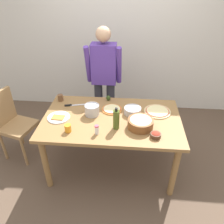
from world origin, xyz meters
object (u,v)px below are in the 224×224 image
Objects in this scene: dining_table at (112,124)px; mixing_bowl_steel at (133,111)px; chair_wooden_left at (12,121)px; pizza_cooked_on_tray at (112,109)px; person_cook at (104,77)px; plate_with_slice at (59,117)px; steel_pot at (92,110)px; pizza_raw_on_board at (157,111)px; popcorn_bowl at (141,123)px; avocado at (108,98)px; cup_small_brown at (60,98)px; salt_shaker at (97,130)px; small_sauce_bowl at (156,135)px; cup_orange at (68,128)px; chef_knife at (73,105)px; olive_oil_bottle at (116,119)px.

mixing_bowl_steel is at bearing 25.47° from dining_table.
pizza_cooked_on_tray is (1.31, 0.05, 0.23)m from chair_wooden_left.
person_cook is (-0.17, 0.76, 0.27)m from dining_table.
steel_pot reaches higher than plate_with_slice.
person_cook is at bearing 102.82° from dining_table.
steel_pot is (-0.78, -0.12, 0.06)m from pizza_raw_on_board.
popcorn_bowl reaches higher than avocado.
popcorn_bowl is (-0.21, -0.33, 0.05)m from pizza_raw_on_board.
plate_with_slice is (-0.60, -0.23, -0.00)m from pizza_cooked_on_tray.
cup_small_brown is 0.80× the size of salt_shaker.
dining_table is 6.15× the size of plate_with_slice.
steel_pot is (-0.24, 0.05, 0.16)m from dining_table.
cup_orange is at bearing 179.03° from small_sauce_bowl.
dining_table is at bearing -85.84° from pizza_cooked_on_tray.
steel_pot is 0.39m from avocado.
dining_table is at bearing 147.45° from small_sauce_bowl.
dining_table is at bearing -12.55° from steel_pot.
small_sauce_bowl is at bearing -28.69° from chef_knife.
mixing_bowl_steel is at bearing -13.32° from pizza_cooked_on_tray.
small_sauce_bowl is (-0.06, -0.48, 0.02)m from pizza_raw_on_board.
steel_pot is 0.40m from cup_orange.
pizza_raw_on_board is at bearing 17.89° from dining_table.
person_cook is 6.23× the size of plate_with_slice.
salt_shaker reaches higher than cup_orange.
person_cook reaches higher than mixing_bowl_steel.
plate_with_slice is 0.30m from cup_orange.
olive_oil_bottle is at bearing -142.72° from pizza_raw_on_board.
chef_knife is (-0.51, 0.24, 0.10)m from dining_table.
olive_oil_bottle reaches higher than pizza_raw_on_board.
pizza_cooked_on_tray is 2.96× the size of cup_orange.
cup_small_brown reaches higher than mixing_bowl_steel.
pizza_raw_on_board is at bearing -20.43° from avocado.
salt_shaker is at bearing -54.79° from chef_knife.
chef_knife is at bearing 176.72° from pizza_raw_on_board.
cup_small_brown reaches higher than pizza_raw_on_board.
chair_wooden_left is 0.76m from plate_with_slice.
popcorn_bowl is 0.22m from small_sauce_bowl.
olive_oil_bottle is at bearing -120.13° from mixing_bowl_steel.
steel_pot is at bearing -95.29° from person_cook.
person_cook is at bearing 84.71° from steel_pot.
steel_pot is at bearing 153.38° from small_sauce_bowl.
mixing_bowl_steel is (0.24, 0.11, 0.13)m from dining_table.
steel_pot is at bearing -32.14° from cup_small_brown.
salt_shaker is (0.11, -0.36, -0.01)m from steel_pot.
chair_wooden_left is 3.78× the size of pizza_cooked_on_tray.
chair_wooden_left reaches higher than plate_with_slice.
plate_with_slice is 0.90× the size of chef_knife.
chef_knife is (-0.99, 0.54, -0.02)m from small_sauce_bowl.
plate_with_slice is at bearing -164.51° from steel_pot.
chair_wooden_left is 13.57× the size of avocado.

